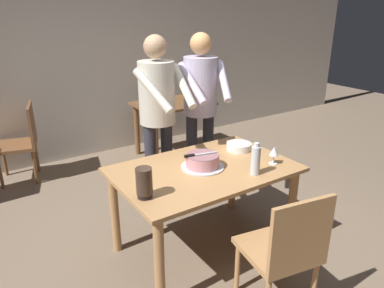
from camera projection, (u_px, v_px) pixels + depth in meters
name	position (u px, v px, depth m)	size (l,w,h in m)	color
ground_plane	(203.00, 247.00, 3.08)	(14.00, 14.00, 0.00)	#7A6651
back_wall	(87.00, 55.00, 4.69)	(10.00, 0.12, 2.70)	silver
main_dining_table	(204.00, 181.00, 2.86)	(1.39, 0.91, 0.75)	tan
cake_on_platter	(203.00, 161.00, 2.80)	(0.34, 0.34, 0.11)	silver
cake_knife	(194.00, 155.00, 2.76)	(0.27, 0.08, 0.02)	silver
plate_stack	(239.00, 146.00, 3.17)	(0.22, 0.22, 0.06)	white
wine_glass_near	(274.00, 152.00, 2.86)	(0.08, 0.08, 0.14)	silver
water_bottle	(256.00, 160.00, 2.67)	(0.07, 0.07, 0.25)	silver
hurricane_lamp	(144.00, 183.00, 2.34)	(0.11, 0.11, 0.21)	black
person_cutting_cake	(158.00, 110.00, 3.20)	(0.47, 0.56, 1.72)	#2D2D38
person_standing_beside	(201.00, 102.00, 3.47)	(0.46, 0.57, 1.72)	#2D2D38
chair_near_side	(285.00, 249.00, 2.28)	(0.51, 0.51, 0.90)	tan
background_table	(173.00, 114.00, 4.87)	(1.00, 0.70, 0.74)	brown
background_chair_0	(22.00, 140.00, 4.16)	(0.53, 0.53, 0.90)	brown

